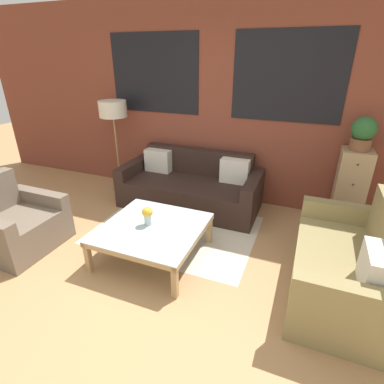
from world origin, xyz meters
The scene contains 11 objects.
ground_plane centered at (0.00, 0.00, 0.00)m, with size 16.00×16.00×0.00m, color #AD7F51.
wall_back_brick centered at (0.00, 2.44, 1.41)m, with size 8.40×0.09×2.80m.
rug centered at (-0.10, 1.21, 0.00)m, with size 2.00×1.47×0.00m.
couch_dark centered at (-0.19, 1.95, 0.28)m, with size 1.99×0.88×0.78m.
settee_vintage centered at (1.82, 0.76, 0.31)m, with size 0.80×1.48×0.92m.
armchair_corner centered at (-1.66, 0.22, 0.28)m, with size 0.80×0.86×0.84m.
coffee_table centered at (-0.10, 0.63, 0.33)m, with size 1.05×1.05×0.38m.
floor_lamp centered at (-1.50, 2.05, 1.25)m, with size 0.42×0.42×1.43m.
drawer_cabinet centered at (1.90, 2.19, 0.51)m, with size 0.36×0.36×1.02m.
potted_plant centered at (1.90, 2.19, 1.23)m, with size 0.28×0.28×0.40m.
flower_vase centered at (-0.16, 0.65, 0.50)m, with size 0.12×0.12×0.21m.
Camera 1 is at (1.33, -1.78, 2.06)m, focal length 28.00 mm.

